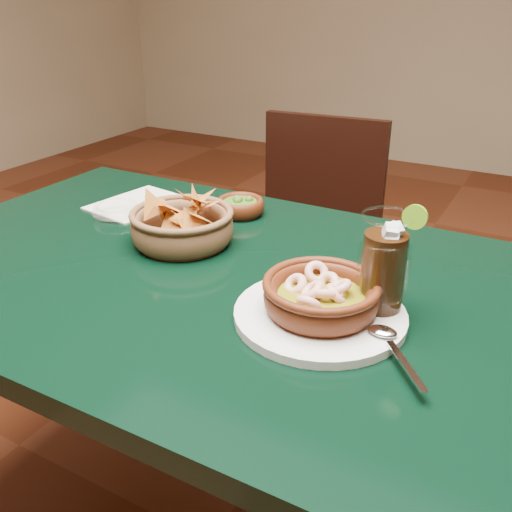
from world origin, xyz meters
The scene contains 8 objects.
dining_table centered at (0.00, 0.00, 0.65)m, with size 1.20×0.80×0.75m.
dining_chair centered at (-0.07, 0.71, 0.48)m, with size 0.44×0.44×0.87m.
shrimp_plate centered at (0.28, -0.06, 0.78)m, with size 0.33×0.27×0.08m.
chip_basket centered at (-0.08, 0.07, 0.79)m, with size 0.24×0.24×0.16m.
guacamole_ramekin centered at (-0.06, 0.27, 0.77)m, with size 0.13×0.13×0.04m.
cola_drink centered at (0.35, 0.00, 0.83)m, with size 0.17×0.17×0.19m.
glass_ashtray centered at (-0.30, 0.12, 0.76)m, with size 0.12×0.12×0.03m.
paper_menu centered at (-0.31, 0.20, 0.75)m, with size 0.19×0.23×0.00m.
Camera 1 is at (0.56, -0.78, 1.22)m, focal length 40.00 mm.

